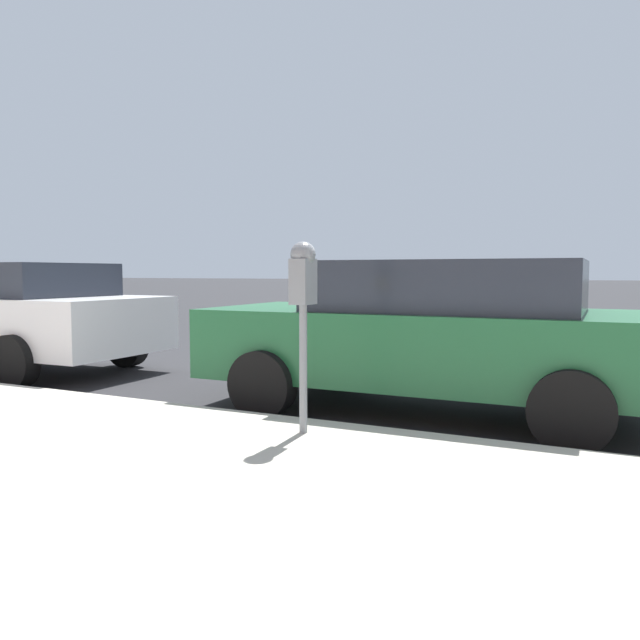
% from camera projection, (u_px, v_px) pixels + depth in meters
% --- Properties ---
extents(ground_plane, '(220.00, 220.00, 0.00)m').
position_uv_depth(ground_plane, '(461.00, 397.00, 6.85)').
color(ground_plane, '#2B2B2D').
extents(sidewalk, '(5.37, 56.00, 0.15)m').
position_uv_depth(sidewalk, '(172.00, 600.00, 2.46)').
color(sidewalk, '#B7B2A3').
rests_on(sidewalk, ground_plane).
extents(parking_meter, '(0.21, 0.19, 1.44)m').
position_uv_depth(parking_meter, '(303.00, 288.00, 4.65)').
color(parking_meter, gray).
rests_on(parking_meter, sidewalk).
extents(car_green, '(2.07, 4.36, 1.47)m').
position_uv_depth(car_green, '(433.00, 332.00, 6.01)').
color(car_green, '#1E5B33').
rests_on(car_green, ground_plane).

